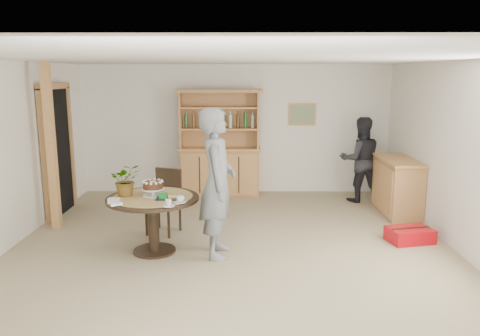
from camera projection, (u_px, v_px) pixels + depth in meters
name	position (u px, v px, depth m)	size (l,w,h in m)	color
ground	(231.00, 259.00, 5.98)	(7.00, 7.00, 0.00)	tan
room_shell	(231.00, 123.00, 5.65)	(6.04, 7.04, 2.52)	white
doorway	(57.00, 149.00, 7.75)	(0.13, 1.10, 2.18)	black
pine_post	(51.00, 147.00, 6.93)	(0.12, 0.12, 2.50)	tan
hutch	(220.00, 160.00, 9.03)	(1.62, 0.54, 2.04)	tan
sideboard	(397.00, 186.00, 7.83)	(0.54, 1.26, 0.94)	tan
dining_table	(153.00, 208.00, 6.10)	(1.20, 1.20, 0.76)	black
dining_chair	(166.00, 197.00, 6.92)	(0.53, 0.53, 0.95)	black
birthday_cake	(153.00, 186.00, 6.09)	(0.30, 0.30, 0.20)	white
flower_vase	(126.00, 180.00, 6.08)	(0.38, 0.33, 0.42)	#3F7233
gift_tray	(167.00, 197.00, 5.94)	(0.30, 0.20, 0.08)	black
coffee_cup_a	(180.00, 199.00, 5.78)	(0.15, 0.15, 0.09)	silver
coffee_cup_b	(169.00, 203.00, 5.62)	(0.15, 0.15, 0.08)	silver
napkins	(115.00, 202.00, 5.76)	(0.24, 0.33, 0.03)	white
teen_boy	(217.00, 183.00, 5.92)	(0.70, 0.46, 1.92)	slate
adult_person	(360.00, 160.00, 8.56)	(0.76, 0.59, 1.56)	black
red_suitcase	(410.00, 235.00, 6.57)	(0.68, 0.53, 0.21)	#BA0912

